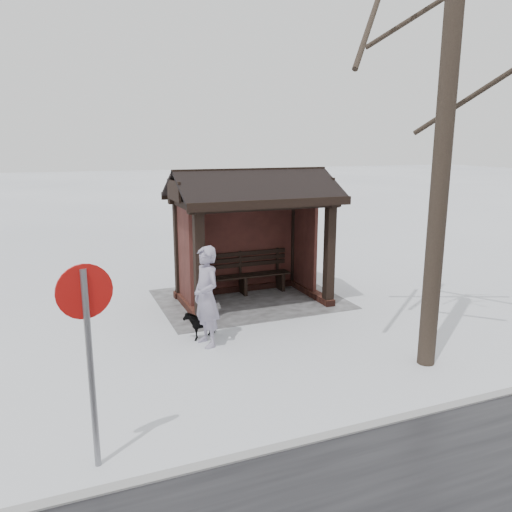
{
  "coord_description": "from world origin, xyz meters",
  "views": [
    {
      "loc": [
        4.06,
        10.39,
        3.63
      ],
      "look_at": [
        0.23,
        0.8,
        1.29
      ],
      "focal_mm": 35.0,
      "sensor_mm": 36.0,
      "label": 1
    }
  ],
  "objects_px": {
    "bus_shelter": "(250,209)",
    "pedestrian": "(206,297)",
    "dog": "(201,323)",
    "road_sign": "(87,324)"
  },
  "relations": [
    {
      "from": "bus_shelter",
      "to": "dog",
      "type": "height_order",
      "value": "bus_shelter"
    },
    {
      "from": "dog",
      "to": "road_sign",
      "type": "distance_m",
      "value": 4.22
    },
    {
      "from": "bus_shelter",
      "to": "pedestrian",
      "type": "height_order",
      "value": "bus_shelter"
    },
    {
      "from": "bus_shelter",
      "to": "road_sign",
      "type": "bearing_deg",
      "value": 53.04
    },
    {
      "from": "bus_shelter",
      "to": "pedestrian",
      "type": "distance_m",
      "value": 3.07
    },
    {
      "from": "dog",
      "to": "road_sign",
      "type": "height_order",
      "value": "road_sign"
    },
    {
      "from": "dog",
      "to": "pedestrian",
      "type": "bearing_deg",
      "value": -21.33
    },
    {
      "from": "pedestrian",
      "to": "dog",
      "type": "bearing_deg",
      "value": 169.14
    },
    {
      "from": "bus_shelter",
      "to": "road_sign",
      "type": "xyz_separation_m",
      "value": [
        3.87,
        5.14,
        -0.45
      ]
    },
    {
      "from": "pedestrian",
      "to": "bus_shelter",
      "type": "bearing_deg",
      "value": 131.57
    }
  ]
}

